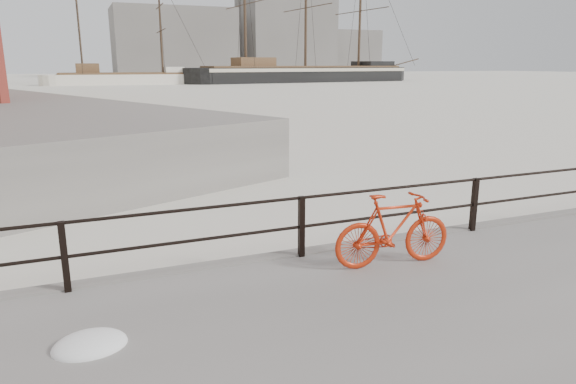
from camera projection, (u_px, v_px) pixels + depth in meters
name	position (u px, v px, depth m)	size (l,w,h in m)	color
ground	(465.00, 245.00, 9.84)	(400.00, 400.00, 0.00)	white
guardrail	(474.00, 205.00, 9.50)	(28.00, 0.10, 1.00)	black
bicycle	(393.00, 230.00, 7.83)	(1.90, 0.28, 1.15)	red
barque_black	(305.00, 82.00, 99.23)	(54.69, 17.90, 31.32)	black
schooner_mid	(125.00, 85.00, 86.81)	(28.37, 12.00, 20.46)	white
industrial_west	(174.00, 43.00, 140.66)	(32.00, 18.00, 18.00)	gray
industrial_mid	(285.00, 35.00, 157.33)	(26.00, 20.00, 24.00)	gray
industrial_east	(343.00, 53.00, 171.50)	(20.00, 16.00, 14.00)	gray
smokestack	(239.00, 0.00, 154.59)	(2.80, 2.80, 44.00)	gray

